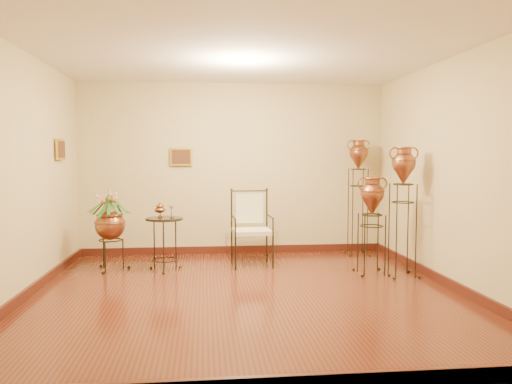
{
  "coord_description": "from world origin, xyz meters",
  "views": [
    {
      "loc": [
        -0.48,
        -5.72,
        1.59
      ],
      "look_at": [
        0.25,
        1.3,
        1.1
      ],
      "focal_mm": 35.0,
      "sensor_mm": 36.0,
      "label": 1
    }
  ],
  "objects": [
    {
      "name": "room_shell",
      "position": [
        -0.01,
        0.01,
        1.73
      ],
      "size": [
        5.02,
        5.02,
        2.81
      ],
      "color": "#CEBD85",
      "rests_on": "ground"
    },
    {
      "name": "planter_urn",
      "position": [
        -1.81,
        1.42,
        0.69
      ],
      "size": [
        0.83,
        0.83,
        1.24
      ],
      "rotation": [
        0.0,
        0.0,
        0.31
      ],
      "color": "black",
      "rests_on": "ground"
    },
    {
      "name": "amphora_tall",
      "position": [
        2.01,
        2.15,
        0.97
      ],
      "size": [
        0.47,
        0.47,
        1.89
      ],
      "rotation": [
        0.0,
        0.0,
        0.32
      ],
      "color": "black",
      "rests_on": "ground"
    },
    {
      "name": "amphora_short",
      "position": [
        1.79,
        0.83,
        0.67
      ],
      "size": [
        0.45,
        0.45,
        1.35
      ],
      "rotation": [
        0.0,
        0.0,
        0.11
      ],
      "color": "black",
      "rests_on": "ground"
    },
    {
      "name": "ground",
      "position": [
        0.0,
        0.0,
        0.0
      ],
      "size": [
        5.0,
        5.0,
        0.0
      ],
      "primitive_type": "plane",
      "color": "maroon",
      "rests_on": "ground"
    },
    {
      "name": "armchair",
      "position": [
        0.21,
        1.49,
        0.56
      ],
      "size": [
        0.65,
        0.61,
        1.11
      ],
      "rotation": [
        0.0,
        0.0,
        0.05
      ],
      "color": "black",
      "rests_on": "ground"
    },
    {
      "name": "amphora_mid",
      "position": [
        2.15,
        0.65,
        0.89
      ],
      "size": [
        0.44,
        0.44,
        1.75
      ],
      "rotation": [
        0.0,
        0.0,
        -0.14
      ],
      "color": "black",
      "rests_on": "ground"
    },
    {
      "name": "side_table",
      "position": [
        -1.04,
        1.3,
        0.39
      ],
      "size": [
        0.59,
        0.59,
        0.94
      ],
      "rotation": [
        0.0,
        0.0,
        -0.17
      ],
      "color": "black",
      "rests_on": "ground"
    }
  ]
}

